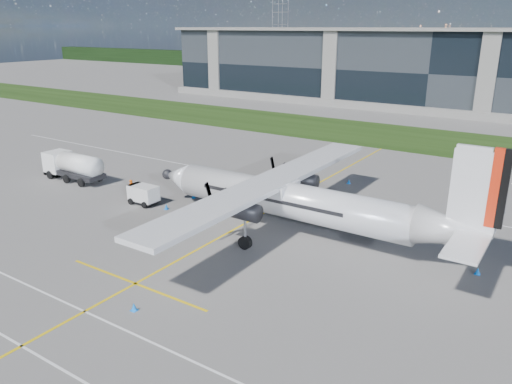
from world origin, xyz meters
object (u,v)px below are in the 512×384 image
Objects in this scene: baggage_tug at (143,195)px; safety_cone_tail at (478,271)px; safety_cone_portwing at (134,307)px; turboprop_aircraft at (301,182)px; safety_cone_fwd at (155,197)px; ground_crew_person at (132,187)px; pylon_west at (280,28)px; safety_cone_stbdwing at (349,181)px; safety_cone_nose_stbd at (193,196)px; fuel_tanker_truck at (70,166)px; safety_cone_nose_port at (166,207)px.

baggage_tug is 5.92× the size of safety_cone_tail.
turboprop_aircraft is at bearing 80.03° from safety_cone_portwing.
safety_cone_portwing is (-2.68, -15.22, -4.21)m from turboprop_aircraft.
baggage_tug is at bearing -86.90° from safety_cone_fwd.
ground_crew_person is at bearing -177.48° from turboprop_aircraft.
safety_cone_tail is at bearing -54.57° from pylon_west.
safety_cone_stbdwing is (85.75, -128.16, -14.75)m from pylon_west.
pylon_west is 15.16× the size of ground_crew_person.
safety_cone_stbdwing is at bearing 47.84° from safety_cone_fwd.
safety_cone_portwing is at bearing -48.97° from safety_cone_fwd.
baggage_tug is at bearing -126.37° from safety_cone_nose_stbd.
fuel_tanker_truck is at bearing -178.66° from safety_cone_fwd.
safety_cone_nose_stbd is at bearing -61.95° from pylon_west.
safety_cone_tail is at bearing 1.58° from fuel_tanker_truck.
fuel_tanker_truck reaches higher than safety_cone_stbdwing.
pylon_west is 160.31m from safety_cone_nose_stbd.
safety_cone_nose_stbd is 3.75m from safety_cone_nose_port.
ground_crew_person is 3.96× the size of safety_cone_nose_port.
baggage_tug is (12.35, -1.27, -0.62)m from fuel_tanker_truck.
ground_crew_person is at bearing -135.37° from safety_cone_stbdwing.
safety_cone_nose_stbd is 1.00× the size of safety_cone_nose_port.
safety_cone_tail and safety_cone_nose_port have the same top height.
fuel_tanker_truck is at bearing -170.41° from safety_cone_nose_stbd.
pylon_west is at bearing 117.42° from safety_cone_nose_port.
safety_cone_stbdwing is (10.68, 12.73, 0.00)m from safety_cone_nose_stbd.
baggage_tug is 5.92× the size of safety_cone_portwing.
turboprop_aircraft reaches higher than fuel_tanker_truck.
fuel_tanker_truck is at bearing 174.15° from baggage_tug.
safety_cone_portwing is at bearing -99.97° from turboprop_aircraft.
baggage_tug is 5.92× the size of safety_cone_nose_stbd.
ground_crew_person is at bearing -64.12° from pylon_west.
ground_crew_person reaches higher than safety_cone_fwd.
safety_cone_nose_port and safety_cone_stbdwing have the same top height.
pylon_west is 163.60m from safety_cone_nose_port.
safety_cone_stbdwing is (15.94, 15.73, -0.74)m from ground_crew_person.
safety_cone_tail is (41.35, 1.14, -1.26)m from fuel_tanker_truck.
safety_cone_tail is (26.18, -1.42, 0.00)m from safety_cone_nose_stbd.
turboprop_aircraft reaches higher than safety_cone_nose_port.
safety_cone_nose_stbd is (75.06, -140.88, -14.75)m from pylon_west.
pylon_west reaches higher than safety_cone_fwd.
pylon_west is 156.03m from fuel_tanker_truck.
baggage_tug is 21.37m from safety_cone_stbdwing.
safety_cone_nose_stbd is 26.22m from safety_cone_tail.
turboprop_aircraft reaches higher than safety_cone_portwing.
turboprop_aircraft is at bearing -76.60° from ground_crew_person.
ground_crew_person reaches higher than safety_cone_portwing.
fuel_tanker_truck is 15.23m from safety_cone_nose_port.
safety_cone_tail is (15.91, 16.00, 0.00)m from safety_cone_portwing.
safety_cone_fwd is (12.26, 0.29, -1.26)m from fuel_tanker_truck.
turboprop_aircraft is at bearing 0.73° from fuel_tanker_truck.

